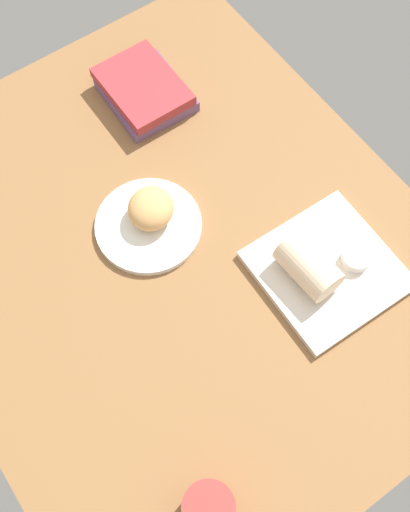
{
  "coord_description": "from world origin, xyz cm",
  "views": [
    {
      "loc": [
        -46.11,
        25.79,
        112.33
      ],
      "look_at": [
        -5.53,
        -2.93,
        7.0
      ],
      "focal_mm": 45.25,
      "sensor_mm": 36.0,
      "label": 1
    }
  ],
  "objects_px": {
    "scone_pastry": "(151,209)",
    "square_plate": "(327,270)",
    "sauce_cup": "(356,258)",
    "coffee_mug": "(207,512)",
    "breakfast_wrap": "(309,266)",
    "book_stack": "(145,91)",
    "round_plate": "(149,226)"
  },
  "relations": [
    {
      "from": "scone_pastry",
      "to": "book_stack",
      "type": "xyz_separation_m",
      "value": [
        0.25,
        -0.15,
        -0.02
      ]
    },
    {
      "from": "book_stack",
      "to": "coffee_mug",
      "type": "xyz_separation_m",
      "value": [
        -0.74,
        0.37,
        0.02
      ]
    },
    {
      "from": "round_plate",
      "to": "book_stack",
      "type": "height_order",
      "value": "book_stack"
    },
    {
      "from": "scone_pastry",
      "to": "book_stack",
      "type": "bearing_deg",
      "value": -30.52
    },
    {
      "from": "breakfast_wrap",
      "to": "book_stack",
      "type": "relative_size",
      "value": 0.6
    },
    {
      "from": "round_plate",
      "to": "book_stack",
      "type": "bearing_deg",
      "value": -31.87
    },
    {
      "from": "scone_pastry",
      "to": "square_plate",
      "type": "relative_size",
      "value": 0.39
    },
    {
      "from": "scone_pastry",
      "to": "coffee_mug",
      "type": "relative_size",
      "value": 0.73
    },
    {
      "from": "scone_pastry",
      "to": "breakfast_wrap",
      "type": "relative_size",
      "value": 0.81
    },
    {
      "from": "round_plate",
      "to": "sauce_cup",
      "type": "height_order",
      "value": "sauce_cup"
    },
    {
      "from": "square_plate",
      "to": "coffee_mug",
      "type": "distance_m",
      "value": 0.47
    },
    {
      "from": "sauce_cup",
      "to": "coffee_mug",
      "type": "distance_m",
      "value": 0.51
    },
    {
      "from": "square_plate",
      "to": "book_stack",
      "type": "relative_size",
      "value": 1.26
    },
    {
      "from": "book_stack",
      "to": "scone_pastry",
      "type": "bearing_deg",
      "value": 149.48
    },
    {
      "from": "square_plate",
      "to": "sauce_cup",
      "type": "bearing_deg",
      "value": -108.47
    },
    {
      "from": "square_plate",
      "to": "sauce_cup",
      "type": "height_order",
      "value": "sauce_cup"
    },
    {
      "from": "square_plate",
      "to": "sauce_cup",
      "type": "relative_size",
      "value": 4.45
    },
    {
      "from": "scone_pastry",
      "to": "breakfast_wrap",
      "type": "distance_m",
      "value": 0.31
    },
    {
      "from": "sauce_cup",
      "to": "breakfast_wrap",
      "type": "relative_size",
      "value": 0.47
    },
    {
      "from": "square_plate",
      "to": "coffee_mug",
      "type": "height_order",
      "value": "coffee_mug"
    },
    {
      "from": "book_stack",
      "to": "coffee_mug",
      "type": "relative_size",
      "value": 1.5
    },
    {
      "from": "scone_pastry",
      "to": "square_plate",
      "type": "xyz_separation_m",
      "value": [
        -0.28,
        -0.2,
        -0.03
      ]
    },
    {
      "from": "scone_pastry",
      "to": "breakfast_wrap",
      "type": "xyz_separation_m",
      "value": [
        -0.26,
        -0.16,
        0.01
      ]
    },
    {
      "from": "scone_pastry",
      "to": "round_plate",
      "type": "bearing_deg",
      "value": 125.16
    },
    {
      "from": "square_plate",
      "to": "scone_pastry",
      "type": "bearing_deg",
      "value": 36.15
    },
    {
      "from": "square_plate",
      "to": "breakfast_wrap",
      "type": "height_order",
      "value": "breakfast_wrap"
    },
    {
      "from": "breakfast_wrap",
      "to": "coffee_mug",
      "type": "distance_m",
      "value": 0.44
    },
    {
      "from": "sauce_cup",
      "to": "book_stack",
      "type": "bearing_deg",
      "value": 10.91
    },
    {
      "from": "breakfast_wrap",
      "to": "book_stack",
      "type": "xyz_separation_m",
      "value": [
        0.51,
        0.01,
        -0.03
      ]
    },
    {
      "from": "book_stack",
      "to": "breakfast_wrap",
      "type": "bearing_deg",
      "value": -178.48
    },
    {
      "from": "sauce_cup",
      "to": "breakfast_wrap",
      "type": "height_order",
      "value": "breakfast_wrap"
    },
    {
      "from": "square_plate",
      "to": "sauce_cup",
      "type": "distance_m",
      "value": 0.06
    }
  ]
}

